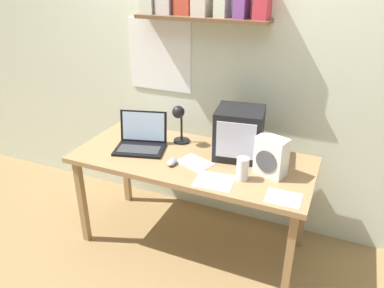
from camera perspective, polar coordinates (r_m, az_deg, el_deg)
name	(u,v)px	position (r m, az deg, el deg)	size (l,w,h in m)	color
ground_plane	(192,241)	(2.89, 0.00, -14.59)	(12.00, 12.00, 0.00)	olive
back_wall	(219,52)	(2.72, 4.17, 13.82)	(5.60, 0.24, 2.60)	silver
corner_desk	(192,166)	(2.52, 0.00, -3.30)	(1.59, 0.70, 0.71)	#A0794F
crt_monitor	(239,133)	(2.46, 7.20, 1.68)	(0.34, 0.33, 0.33)	black
laptop	(141,139)	(2.63, -7.72, 0.74)	(0.39, 0.34, 0.24)	black
desk_lamp	(179,119)	(2.60, -1.95, 3.77)	(0.12, 0.15, 0.29)	black
juice_glass	(242,170)	(2.23, 7.70, -3.93)	(0.07, 0.07, 0.14)	white
space_heater	(271,156)	(2.29, 11.97, -1.87)	(0.21, 0.16, 0.24)	white
computer_mouse	(172,162)	(2.40, -3.06, -2.74)	(0.07, 0.11, 0.03)	gray
printed_handout	(145,134)	(2.85, -7.11, 1.55)	(0.22, 0.18, 0.00)	white
loose_paper_near_laptop	(214,181)	(2.23, 3.42, -5.67)	(0.24, 0.21, 0.00)	white
open_notebook	(195,163)	(2.42, 0.41, -2.87)	(0.26, 0.22, 0.00)	white
loose_paper_near_monitor	(284,198)	(2.13, 13.79, -8.02)	(0.20, 0.16, 0.00)	white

